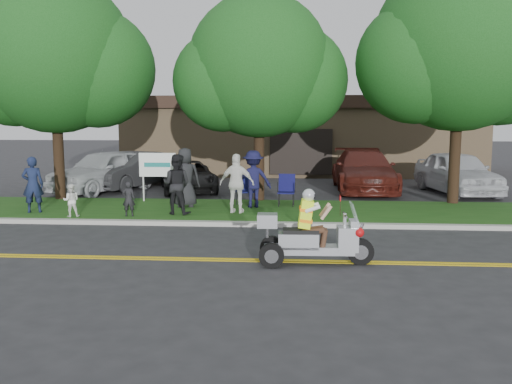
# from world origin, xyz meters

# --- Properties ---
(ground) EXTENTS (120.00, 120.00, 0.00)m
(ground) POSITION_xyz_m (0.00, 0.00, 0.00)
(ground) COLOR #28282B
(ground) RESTS_ON ground
(centerline_near) EXTENTS (60.00, 0.10, 0.01)m
(centerline_near) POSITION_xyz_m (0.00, -0.58, 0.01)
(centerline_near) COLOR gold
(centerline_near) RESTS_ON ground
(centerline_far) EXTENTS (60.00, 0.10, 0.01)m
(centerline_far) POSITION_xyz_m (0.00, -0.42, 0.01)
(centerline_far) COLOR gold
(centerline_far) RESTS_ON ground
(curb) EXTENTS (60.00, 0.25, 0.12)m
(curb) POSITION_xyz_m (0.00, 3.05, 0.06)
(curb) COLOR #A8A89E
(curb) RESTS_ON ground
(grass_verge) EXTENTS (60.00, 4.00, 0.10)m
(grass_verge) POSITION_xyz_m (0.00, 5.20, 0.06)
(grass_verge) COLOR #174612
(grass_verge) RESTS_ON ground
(commercial_building) EXTENTS (18.00, 8.20, 4.00)m
(commercial_building) POSITION_xyz_m (2.00, 18.98, 2.01)
(commercial_building) COLOR #9E7F5B
(commercial_building) RESTS_ON ground
(tree_left) EXTENTS (6.62, 5.40, 7.78)m
(tree_left) POSITION_xyz_m (-6.44, 7.03, 4.85)
(tree_left) COLOR #332114
(tree_left) RESTS_ON ground
(tree_mid) EXTENTS (5.88, 4.80, 7.05)m
(tree_mid) POSITION_xyz_m (0.55, 7.23, 4.43)
(tree_mid) COLOR #332114
(tree_mid) RESTS_ON ground
(tree_right) EXTENTS (6.86, 5.60, 8.07)m
(tree_right) POSITION_xyz_m (7.06, 7.03, 5.03)
(tree_right) COLOR #332114
(tree_right) RESTS_ON ground
(business_sign) EXTENTS (1.25, 0.06, 1.75)m
(business_sign) POSITION_xyz_m (-2.90, 6.60, 1.26)
(business_sign) COLOR silver
(business_sign) RESTS_ON ground
(trike_scooter) EXTENTS (2.33, 0.79, 1.53)m
(trike_scooter) POSITION_xyz_m (2.05, -0.70, 0.53)
(trike_scooter) COLOR black
(trike_scooter) RESTS_ON ground
(lawn_chair_a) EXTENTS (0.56, 0.58, 1.01)m
(lawn_chair_a) POSITION_xyz_m (1.47, 6.05, 0.67)
(lawn_chair_a) COLOR black
(lawn_chair_a) RESTS_ON grass_verge
(lawn_chair_b) EXTENTS (0.73, 0.74, 1.05)m
(lawn_chair_b) POSITION_xyz_m (0.11, 6.06, 0.70)
(lawn_chair_b) COLOR black
(lawn_chair_b) RESTS_ON grass_verge
(spectator_adult_left) EXTENTS (0.71, 0.57, 1.68)m
(spectator_adult_left) POSITION_xyz_m (-6.06, 4.17, 0.95)
(spectator_adult_left) COLOR #161F3E
(spectator_adult_left) RESTS_ON grass_verge
(spectator_adult_mid) EXTENTS (0.97, 0.82, 1.76)m
(spectator_adult_mid) POSITION_xyz_m (-1.72, 4.21, 0.99)
(spectator_adult_mid) COLOR black
(spectator_adult_mid) RESTS_ON grass_verge
(spectator_adult_right) EXTENTS (1.08, 0.55, 1.77)m
(spectator_adult_right) POSITION_xyz_m (0.02, 4.52, 0.99)
(spectator_adult_right) COLOR white
(spectator_adult_right) RESTS_ON grass_verge
(spectator_chair_a) EXTENTS (1.29, 0.94, 1.80)m
(spectator_chair_a) POSITION_xyz_m (0.42, 5.61, 1.00)
(spectator_chair_a) COLOR #14143A
(spectator_chair_a) RESTS_ON grass_verge
(spectator_chair_b) EXTENTS (1.00, 0.73, 1.88)m
(spectator_chair_b) POSITION_xyz_m (-1.73, 5.53, 1.05)
(spectator_chair_b) COLOR black
(spectator_chair_b) RESTS_ON grass_verge
(child_left) EXTENTS (0.39, 0.28, 1.01)m
(child_left) POSITION_xyz_m (-3.03, 3.76, 0.61)
(child_left) COLOR black
(child_left) RESTS_ON grass_verge
(child_right) EXTENTS (0.53, 0.46, 0.94)m
(child_right) POSITION_xyz_m (-4.64, 3.55, 0.57)
(child_right) COLOR white
(child_right) RESTS_ON grass_verge
(parked_car_far_left) EXTENTS (3.89, 5.32, 1.68)m
(parked_car_far_left) POSITION_xyz_m (-5.81, 9.63, 0.84)
(parked_car_far_left) COLOR silver
(parked_car_far_left) RESTS_ON ground
(parked_car_left) EXTENTS (3.24, 4.88, 1.52)m
(parked_car_left) POSITION_xyz_m (-5.00, 10.64, 0.76)
(parked_car_left) COLOR #272729
(parked_car_left) RESTS_ON ground
(parked_car_mid) EXTENTS (3.15, 4.76, 1.22)m
(parked_car_mid) POSITION_xyz_m (-2.50, 9.81, 0.61)
(parked_car_mid) COLOR black
(parked_car_mid) RESTS_ON ground
(parked_car_right) EXTENTS (2.30, 5.65, 1.64)m
(parked_car_right) POSITION_xyz_m (4.50, 10.71, 0.82)
(parked_car_right) COLOR #501912
(parked_car_right) RESTS_ON ground
(parked_car_far_right) EXTENTS (2.66, 5.11, 1.66)m
(parked_car_far_right) POSITION_xyz_m (8.00, 10.10, 0.83)
(parked_car_far_right) COLOR silver
(parked_car_far_right) RESTS_ON ground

